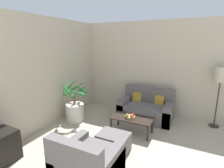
{
  "coord_description": "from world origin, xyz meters",
  "views": [
    {
      "loc": [
        0.25,
        1.59,
        2.09
      ],
      "look_at": [
        -1.78,
        5.69,
        1.0
      ],
      "focal_mm": 28.0,
      "sensor_mm": 36.0,
      "label": 1
    }
  ],
  "objects_px": {
    "orange_fruit": "(132,116)",
    "ottoman": "(114,142)",
    "apple_red": "(133,114)",
    "sofa_loveseat": "(146,109)",
    "coffee_table": "(132,120)",
    "floor_lamp": "(221,77)",
    "fruit_bowl": "(130,117)",
    "apple_green": "(127,115)",
    "potted_palm": "(75,106)",
    "armchair": "(87,164)"
  },
  "relations": [
    {
      "from": "sofa_loveseat",
      "to": "floor_lamp",
      "type": "xyz_separation_m",
      "value": [
        1.7,
        0.28,
        0.99
      ]
    },
    {
      "from": "sofa_loveseat",
      "to": "floor_lamp",
      "type": "bearing_deg",
      "value": 9.46
    },
    {
      "from": "apple_red",
      "to": "ottoman",
      "type": "bearing_deg",
      "value": -95.63
    },
    {
      "from": "apple_red",
      "to": "armchair",
      "type": "xyz_separation_m",
      "value": [
        -0.12,
        -1.71,
        -0.18
      ]
    },
    {
      "from": "potted_palm",
      "to": "armchair",
      "type": "relative_size",
      "value": 1.34
    },
    {
      "from": "apple_red",
      "to": "coffee_table",
      "type": "bearing_deg",
      "value": -147.5
    },
    {
      "from": "coffee_table",
      "to": "apple_red",
      "type": "relative_size",
      "value": 14.31
    },
    {
      "from": "sofa_loveseat",
      "to": "apple_green",
      "type": "height_order",
      "value": "sofa_loveseat"
    },
    {
      "from": "apple_red",
      "to": "orange_fruit",
      "type": "distance_m",
      "value": 0.08
    },
    {
      "from": "sofa_loveseat",
      "to": "floor_lamp",
      "type": "height_order",
      "value": "floor_lamp"
    },
    {
      "from": "orange_fruit",
      "to": "ottoman",
      "type": "xyz_separation_m",
      "value": [
        -0.09,
        -0.78,
        -0.27
      ]
    },
    {
      "from": "coffee_table",
      "to": "apple_green",
      "type": "xyz_separation_m",
      "value": [
        -0.09,
        -0.08,
        0.13
      ]
    },
    {
      "from": "floor_lamp",
      "to": "apple_red",
      "type": "xyz_separation_m",
      "value": [
        -1.77,
        -1.21,
        -0.82
      ]
    },
    {
      "from": "floor_lamp",
      "to": "apple_green",
      "type": "distance_m",
      "value": 2.43
    },
    {
      "from": "orange_fruit",
      "to": "ottoman",
      "type": "height_order",
      "value": "orange_fruit"
    },
    {
      "from": "orange_fruit",
      "to": "sofa_loveseat",
      "type": "bearing_deg",
      "value": 86.42
    },
    {
      "from": "apple_green",
      "to": "orange_fruit",
      "type": "xyz_separation_m",
      "value": [
        0.11,
        0.01,
        0.0
      ]
    },
    {
      "from": "fruit_bowl",
      "to": "ottoman",
      "type": "height_order",
      "value": "fruit_bowl"
    },
    {
      "from": "sofa_loveseat",
      "to": "coffee_table",
      "type": "distance_m",
      "value": 0.94
    },
    {
      "from": "potted_palm",
      "to": "floor_lamp",
      "type": "xyz_separation_m",
      "value": [
        3.39,
        1.29,
        0.86
      ]
    },
    {
      "from": "coffee_table",
      "to": "apple_green",
      "type": "bearing_deg",
      "value": -137.06
    },
    {
      "from": "sofa_loveseat",
      "to": "armchair",
      "type": "height_order",
      "value": "sofa_loveseat"
    },
    {
      "from": "floor_lamp",
      "to": "ottoman",
      "type": "distance_m",
      "value": 2.98
    },
    {
      "from": "floor_lamp",
      "to": "armchair",
      "type": "height_order",
      "value": "floor_lamp"
    },
    {
      "from": "floor_lamp",
      "to": "apple_green",
      "type": "bearing_deg",
      "value": -145.22
    },
    {
      "from": "potted_palm",
      "to": "coffee_table",
      "type": "relative_size",
      "value": 1.22
    },
    {
      "from": "apple_red",
      "to": "potted_palm",
      "type": "bearing_deg",
      "value": -177.12
    },
    {
      "from": "apple_green",
      "to": "orange_fruit",
      "type": "relative_size",
      "value": 0.95
    },
    {
      "from": "apple_green",
      "to": "ottoman",
      "type": "xyz_separation_m",
      "value": [
        0.02,
        -0.76,
        -0.27
      ]
    },
    {
      "from": "coffee_table",
      "to": "apple_green",
      "type": "relative_size",
      "value": 14.04
    },
    {
      "from": "potted_palm",
      "to": "sofa_loveseat",
      "type": "height_order",
      "value": "potted_palm"
    },
    {
      "from": "potted_palm",
      "to": "floor_lamp",
      "type": "height_order",
      "value": "floor_lamp"
    },
    {
      "from": "floor_lamp",
      "to": "ottoman",
      "type": "relative_size",
      "value": 2.53
    },
    {
      "from": "apple_red",
      "to": "floor_lamp",
      "type": "bearing_deg",
      "value": 34.34
    },
    {
      "from": "ottoman",
      "to": "apple_green",
      "type": "bearing_deg",
      "value": 91.77
    },
    {
      "from": "floor_lamp",
      "to": "coffee_table",
      "type": "height_order",
      "value": "floor_lamp"
    },
    {
      "from": "floor_lamp",
      "to": "apple_red",
      "type": "bearing_deg",
      "value": -145.66
    },
    {
      "from": "apple_red",
      "to": "apple_green",
      "type": "bearing_deg",
      "value": -138.71
    },
    {
      "from": "potted_palm",
      "to": "orange_fruit",
      "type": "relative_size",
      "value": 16.2
    },
    {
      "from": "orange_fruit",
      "to": "armchair",
      "type": "distance_m",
      "value": 1.65
    },
    {
      "from": "sofa_loveseat",
      "to": "fruit_bowl",
      "type": "bearing_deg",
      "value": -97.12
    },
    {
      "from": "fruit_bowl",
      "to": "ottoman",
      "type": "xyz_separation_m",
      "value": [
        -0.03,
        -0.82,
        -0.22
      ]
    },
    {
      "from": "potted_palm",
      "to": "apple_red",
      "type": "distance_m",
      "value": 1.63
    },
    {
      "from": "sofa_loveseat",
      "to": "fruit_bowl",
      "type": "height_order",
      "value": "sofa_loveseat"
    },
    {
      "from": "fruit_bowl",
      "to": "apple_green",
      "type": "height_order",
      "value": "apple_green"
    },
    {
      "from": "sofa_loveseat",
      "to": "coffee_table",
      "type": "height_order",
      "value": "sofa_loveseat"
    },
    {
      "from": "coffee_table",
      "to": "apple_red",
      "type": "distance_m",
      "value": 0.13
    },
    {
      "from": "apple_red",
      "to": "fruit_bowl",
      "type": "bearing_deg",
      "value": -144.68
    },
    {
      "from": "coffee_table",
      "to": "armchair",
      "type": "distance_m",
      "value": 1.7
    },
    {
      "from": "fruit_bowl",
      "to": "apple_red",
      "type": "bearing_deg",
      "value": 35.32
    }
  ]
}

